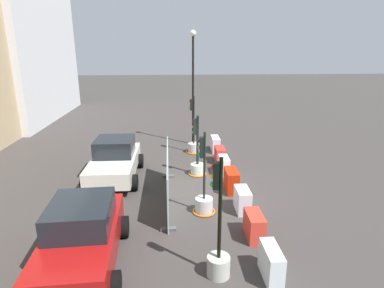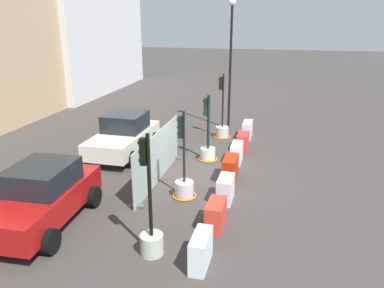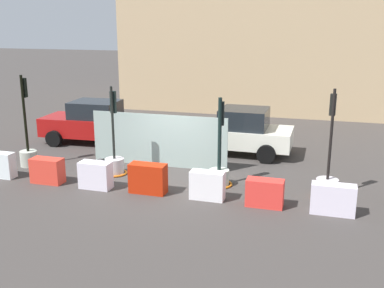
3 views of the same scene
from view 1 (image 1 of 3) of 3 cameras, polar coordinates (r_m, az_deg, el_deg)
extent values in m
plane|color=#3C3735|center=(13.28, 2.70, -8.31)|extent=(120.00, 120.00, 0.00)
cylinder|color=#ADB2A4|center=(8.77, 4.73, -20.84)|extent=(0.60, 0.60, 0.54)
cylinder|color=black|center=(7.90, 5.01, -11.56)|extent=(0.09, 0.09, 2.67)
cube|color=black|center=(7.50, 4.31, -5.67)|extent=(0.18, 0.15, 0.66)
sphere|color=red|center=(7.40, 3.69, -4.13)|extent=(0.11, 0.11, 0.11)
sphere|color=orange|center=(7.48, 3.66, -5.71)|extent=(0.11, 0.11, 0.11)
sphere|color=green|center=(7.57, 3.63, -7.25)|extent=(0.11, 0.11, 0.11)
cylinder|color=beige|center=(11.55, 2.14, -10.85)|extent=(0.62, 0.62, 0.54)
cylinder|color=black|center=(10.94, 2.22, -3.98)|extent=(0.08, 0.08, 2.41)
cube|color=black|center=(10.71, 1.70, -0.62)|extent=(0.17, 0.13, 0.71)
sphere|color=red|center=(10.64, 1.28, 0.59)|extent=(0.11, 0.11, 0.11)
sphere|color=orange|center=(10.71, 1.27, -0.63)|extent=(0.11, 0.11, 0.11)
sphere|color=green|center=(10.78, 1.26, -1.83)|extent=(0.11, 0.11, 0.11)
torus|color=orange|center=(11.66, 2.13, -11.88)|extent=(0.82, 0.82, 0.07)
cylinder|color=beige|center=(14.83, 0.98, -4.49)|extent=(0.63, 0.63, 0.50)
cylinder|color=black|center=(14.38, 1.00, 0.65)|extent=(0.12, 0.12, 2.26)
cube|color=black|center=(14.23, 0.49, 3.08)|extent=(0.18, 0.16, 0.73)
sphere|color=red|center=(14.17, 0.14, 4.03)|extent=(0.11, 0.11, 0.11)
sphere|color=orange|center=(14.23, 0.14, 3.08)|extent=(0.11, 0.11, 0.11)
sphere|color=green|center=(14.29, 0.14, 2.13)|extent=(0.11, 0.11, 0.11)
torus|color=orange|center=(14.91, 0.97, -5.27)|extent=(0.84, 0.84, 0.06)
cylinder|color=silver|center=(17.87, 0.31, -0.69)|extent=(0.64, 0.64, 0.54)
cylinder|color=black|center=(17.46, 0.32, 4.28)|extent=(0.08, 0.08, 2.63)
cube|color=black|center=(17.28, -0.06, 7.02)|extent=(0.18, 0.17, 0.61)
sphere|color=red|center=(17.23, -0.36, 7.67)|extent=(0.10, 0.10, 0.10)
sphere|color=orange|center=(17.26, -0.36, 7.01)|extent=(0.10, 0.10, 0.10)
sphere|color=green|center=(17.29, -0.36, 6.34)|extent=(0.10, 0.10, 0.10)
torus|color=orange|center=(17.94, 0.31, -1.41)|extent=(0.87, 0.87, 0.06)
cube|color=silver|center=(8.82, 13.91, -19.91)|extent=(1.05, 0.40, 0.84)
cube|color=red|center=(10.28, 11.01, -14.09)|extent=(1.02, 0.48, 0.80)
cube|color=silver|center=(11.72, 8.97, -9.83)|extent=(0.98, 0.48, 0.83)
cube|color=#B7230A|center=(13.18, 7.01, -6.50)|extent=(1.10, 0.48, 0.89)
cube|color=white|center=(14.86, 5.70, -3.85)|extent=(0.99, 0.43, 0.83)
cube|color=red|center=(16.41, 4.98, -1.93)|extent=(1.03, 0.47, 0.77)
cube|color=silver|center=(18.11, 4.17, -0.03)|extent=(1.16, 0.43, 0.83)
cube|color=#9F1211|center=(9.28, -18.96, -16.17)|extent=(4.20, 1.97, 0.76)
cube|color=black|center=(9.06, -19.18, -11.76)|extent=(1.96, 1.66, 0.68)
cylinder|color=black|center=(8.32, -13.64, -23.22)|extent=(0.67, 0.31, 0.66)
cylinder|color=black|center=(10.40, -12.04, -14.20)|extent=(0.67, 0.31, 0.66)
cylinder|color=black|center=(10.77, -22.46, -14.07)|extent=(0.67, 0.31, 0.66)
cube|color=silver|center=(14.65, -13.61, -3.47)|extent=(4.29, 1.90, 0.68)
cube|color=black|center=(14.72, -13.59, -0.44)|extent=(1.77, 1.65, 0.74)
cylinder|color=black|center=(13.41, -10.26, -6.75)|extent=(0.67, 0.29, 0.67)
cylinder|color=black|center=(13.78, -18.49, -6.71)|extent=(0.67, 0.29, 0.67)
cylinder|color=black|center=(15.86, -9.22, -2.95)|extent=(0.67, 0.29, 0.67)
cylinder|color=black|center=(16.18, -16.21, -3.02)|extent=(0.67, 0.29, 0.67)
cube|color=silver|center=(30.31, -30.99, 16.84)|extent=(12.74, 7.68, 13.76)
cylinder|color=black|center=(18.87, 0.18, 9.14)|extent=(0.12, 0.12, 6.26)
sphere|color=silver|center=(18.72, 0.19, 19.13)|extent=(0.36, 0.36, 0.36)
cube|color=#90A59E|center=(12.21, -4.33, -5.89)|extent=(4.93, 0.04, 1.85)
cube|color=#4C4C4C|center=(10.63, -4.23, -14.88)|extent=(0.16, 0.50, 0.10)
cube|color=#4C4C4C|center=(14.60, -4.25, -5.74)|extent=(0.16, 0.50, 0.10)
camera|label=2|loc=(4.19, 98.43, -0.60)|focal=35.28mm
camera|label=3|loc=(22.11, 37.68, 11.72)|focal=42.92mm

